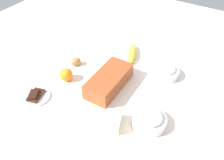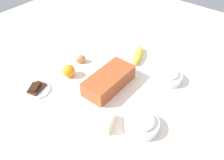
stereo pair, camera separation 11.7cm
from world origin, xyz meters
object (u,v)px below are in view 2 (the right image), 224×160
Objects in this scene: flour_bowl at (142,123)px; sugar_bowl at (169,76)px; loaf_pan at (109,80)px; orange_fruit at (69,71)px; egg_near_butter at (80,59)px; butter_block at (105,121)px; banana at (138,55)px; chocolate_plate at (37,89)px.

flour_bowl is 1.06× the size of sugar_bowl.
loaf_pan is 0.23m from orange_fruit.
egg_near_butter is (-0.05, -0.26, -0.02)m from loaf_pan.
loaf_pan is 0.25m from butter_block.
orange_fruit is 1.10× the size of egg_near_butter.
banana is (-0.30, -0.03, -0.02)m from loaf_pan.
chocolate_plate is (0.25, -0.26, -0.03)m from loaf_pan.
egg_near_butter is (0.24, -0.23, 0.00)m from banana.
butter_block is (0.13, 0.36, -0.00)m from orange_fruit.
orange_fruit is 0.13m from egg_near_butter.
sugar_bowl is 1.07× the size of chocolate_plate.
flour_bowl reaches higher than butter_block.
flour_bowl is (0.11, 0.27, -0.01)m from loaf_pan.
egg_near_butter reaches higher than banana.
flour_bowl is at bearing 36.15° from banana.
sugar_bowl reaches higher than butter_block.
banana is at bearing -175.88° from loaf_pan.
chocolate_plate is (0.31, -0.00, -0.01)m from egg_near_butter.
butter_block is at bearing 96.98° from chocolate_plate.
loaf_pan is 0.26m from egg_near_butter.
loaf_pan is 1.49× the size of banana.
sugar_bowl is at bearing 135.87° from chocolate_plate.
butter_block is 0.48m from egg_near_butter.
butter_block reaches higher than banana.
flour_bowl reaches higher than banana.
butter_block is 1.45× the size of egg_near_butter.
chocolate_plate is at bearing -75.32° from flour_bowl.
loaf_pan is at bearing 5.13° from banana.
sugar_bowl reaches higher than egg_near_butter.
flour_bowl is at bearing 10.38° from sugar_bowl.
butter_block is (0.43, -0.06, 0.00)m from sugar_bowl.
orange_fruit reaches higher than banana.
egg_near_butter is at bearing -122.48° from butter_block.
chocolate_plate is (0.48, -0.47, -0.02)m from sugar_bowl.
butter_block is at bearing 34.92° from loaf_pan.
banana is at bearing -143.85° from flour_bowl.
flour_bowl is 1.63× the size of butter_block.
banana is 3.07× the size of egg_near_butter.
flour_bowl is 0.51m from banana.
loaf_pan is 4.56× the size of egg_near_butter.
butter_block reaches higher than egg_near_butter.
butter_block reaches higher than chocolate_plate.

